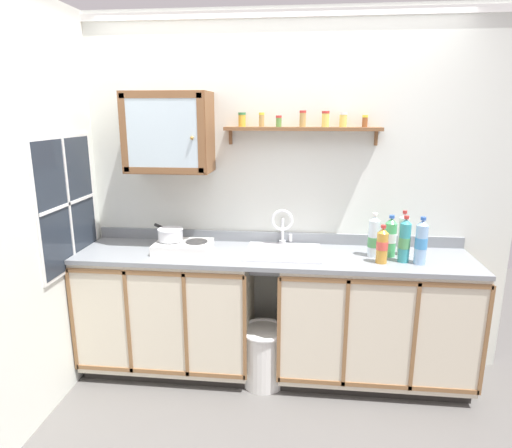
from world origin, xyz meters
TOP-DOWN VIEW (x-y plane):
  - floor at (0.00, 0.00)m, footprint 5.73×5.73m
  - back_wall at (0.00, 0.63)m, footprint 3.33×0.07m
  - side_wall_left at (-1.39, -0.30)m, footprint 0.05×3.41m
  - lower_cabinet_run at (-0.75, 0.33)m, footprint 1.21×0.57m
  - lower_cabinet_run_right at (0.70, 0.33)m, footprint 1.30×0.57m
  - countertop at (0.00, 0.33)m, footprint 2.69×0.59m
  - backsplash at (0.00, 0.60)m, footprint 2.69×0.02m
  - sink at (0.07, 0.37)m, footprint 0.51×0.47m
  - hot_plate_stove at (-0.62, 0.31)m, footprint 0.38×0.28m
  - saucepan at (-0.72, 0.33)m, footprint 0.26×0.26m
  - bottle_opaque_white_0 at (0.88, 0.40)m, footprint 0.07×0.07m
  - bottle_soda_green_1 at (0.78, 0.36)m, footprint 0.08×0.08m
  - bottle_juice_amber_2 at (0.71, 0.21)m, footprint 0.07×0.07m
  - bottle_water_blue_3 at (0.95, 0.22)m, footprint 0.08×0.08m
  - bottle_water_clear_4 at (0.67, 0.35)m, footprint 0.07×0.07m
  - bottle_detergent_teal_5 at (0.85, 0.25)m, footprint 0.07×0.07m
  - wall_cabinet at (-0.73, 0.45)m, footprint 0.58×0.33m
  - spice_shelf at (0.18, 0.54)m, footprint 1.07×0.14m
  - window at (-1.36, 0.16)m, footprint 0.03×0.72m
  - trash_bin at (-0.05, 0.19)m, footprint 0.34×0.34m

SIDE VIEW (x-z plane):
  - floor at x=0.00m, z-range 0.00..0.00m
  - trash_bin at x=-0.05m, z-range 0.01..0.43m
  - lower_cabinet_run_right at x=0.70m, z-range 0.00..0.89m
  - lower_cabinet_run at x=-0.75m, z-range 0.00..0.89m
  - sink at x=0.07m, z-range 0.71..1.09m
  - countertop at x=0.00m, z-range 0.89..0.92m
  - hot_plate_stove at x=-0.62m, z-range 0.92..0.99m
  - backsplash at x=0.00m, z-range 0.92..1.00m
  - bottle_juice_amber_2 at x=0.71m, z-range 0.91..1.16m
  - saucepan at x=-0.72m, z-range 0.99..1.08m
  - bottle_soda_green_1 at x=0.78m, z-range 0.91..1.19m
  - bottle_water_clear_4 at x=0.67m, z-range 0.90..1.20m
  - bottle_opaque_white_0 at x=0.88m, z-range 0.90..1.21m
  - bottle_detergent_teal_5 at x=0.85m, z-range 0.91..1.21m
  - bottle_water_blue_3 at x=0.95m, z-range 0.91..1.22m
  - window at x=-1.36m, z-range 0.82..1.72m
  - side_wall_left at x=-1.39m, z-range 0.00..2.54m
  - back_wall at x=0.00m, z-range 0.01..2.55m
  - wall_cabinet at x=-0.73m, z-range 1.45..2.00m
  - spice_shelf at x=0.18m, z-range 1.65..1.88m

